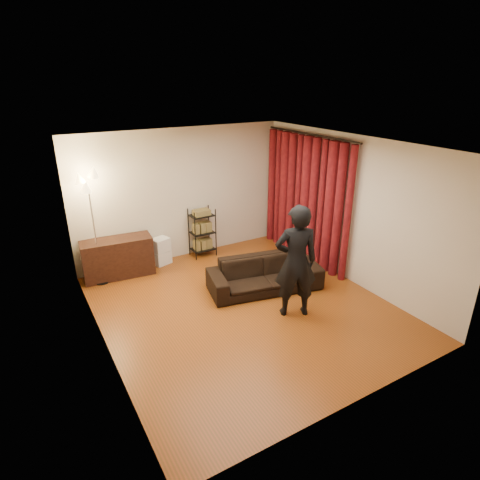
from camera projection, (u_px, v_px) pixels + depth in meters
floor at (244, 307)px, 6.78m from camera, size 5.00×5.00×0.00m
ceiling at (245, 145)px, 5.75m from camera, size 5.00×5.00×0.00m
wall_back at (182, 195)px, 8.26m from camera, size 5.00×0.00×5.00m
wall_front at (365, 306)px, 4.27m from camera, size 5.00×0.00×5.00m
wall_left at (96, 265)px, 5.21m from camera, size 0.00×5.00×5.00m
wall_right at (350, 210)px, 7.31m from camera, size 0.00×5.00×5.00m
curtain_rod at (310, 134)px, 7.69m from camera, size 0.04×2.65×0.04m
curtain at (305, 200)px, 8.18m from camera, size 0.22×2.65×2.55m
sofa at (265, 274)px, 7.24m from camera, size 2.14×1.20×0.59m
person at (296, 262)px, 6.26m from camera, size 0.80×0.69×1.87m
media_cabinet at (118, 258)px, 7.71m from camera, size 1.35×0.62×0.76m
storage_boxes at (161, 251)px, 8.23m from camera, size 0.41×0.37×0.57m
wire_shelf at (202, 232)px, 8.54m from camera, size 0.52×0.40×1.05m
floor_lamp at (94, 230)px, 7.21m from camera, size 0.41×0.41×2.10m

